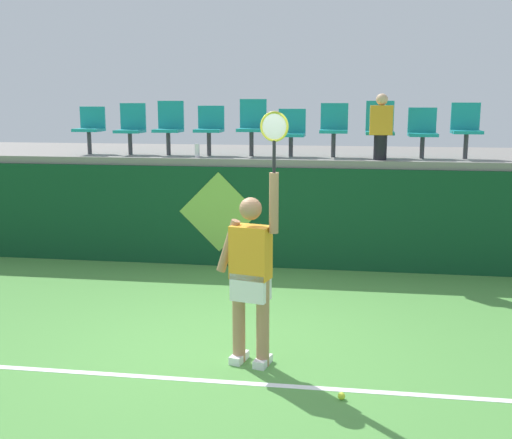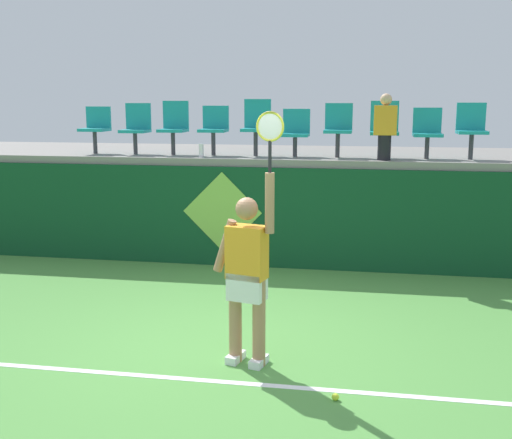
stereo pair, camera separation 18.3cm
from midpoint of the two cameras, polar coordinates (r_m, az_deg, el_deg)
ground_plane at (r=6.85m, az=-2.43°, el=-11.68°), size 40.00×40.00×0.00m
court_back_wall at (r=9.90m, az=1.78°, el=0.21°), size 13.36×0.20×1.58m
spectator_platform at (r=11.22m, az=2.87°, el=5.87°), size 13.36×3.03×0.12m
court_baseline_stripe at (r=6.17m, az=-4.00°, el=-14.33°), size 12.02×0.08×0.01m
tennis_player at (r=6.19m, az=0.07°, el=-4.72°), size 0.74×0.34×2.52m
tennis_ball at (r=5.84m, az=8.14°, el=-15.64°), size 0.07×0.07×0.07m
water_bottle at (r=10.13m, az=-4.48°, el=6.25°), size 0.08×0.08×0.21m
stadium_chair_0 at (r=11.15m, az=-13.85°, el=8.20°), size 0.44×0.42×0.79m
stadium_chair_1 at (r=10.89m, az=-10.32°, el=8.33°), size 0.44×0.42×0.85m
stadium_chair_2 at (r=10.68m, az=-6.94°, el=8.50°), size 0.44×0.42×0.89m
stadium_chair_3 at (r=10.50m, az=-3.31°, el=8.38°), size 0.44×0.42×0.81m
stadium_chair_4 at (r=10.37m, az=0.56°, el=8.63°), size 0.44×0.42×0.92m
stadium_chair_5 at (r=10.28m, az=4.13°, el=8.05°), size 0.44×0.42×0.76m
stadium_chair_6 at (r=10.23m, az=7.99°, el=8.33°), size 0.44×0.42×0.85m
stadium_chair_7 at (r=10.24m, az=12.07°, el=8.21°), size 0.44×0.42×0.89m
stadium_chair_8 at (r=10.28m, az=15.78°, el=7.78°), size 0.44×0.42×0.79m
stadium_chair_9 at (r=10.36m, az=19.44°, el=7.88°), size 0.44×0.42×0.86m
spectator_0 at (r=9.82m, az=12.16°, el=8.27°), size 0.34×0.20×1.00m
wall_signage_mount at (r=10.10m, az=-2.50°, el=-4.18°), size 1.27×0.01×1.51m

